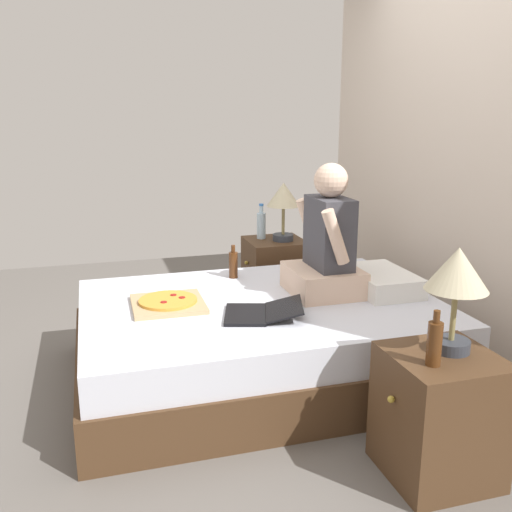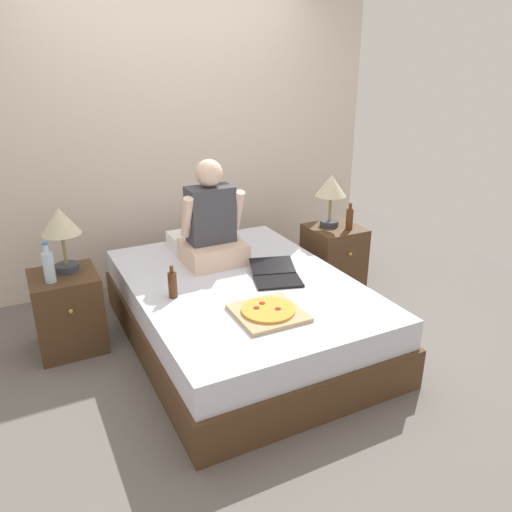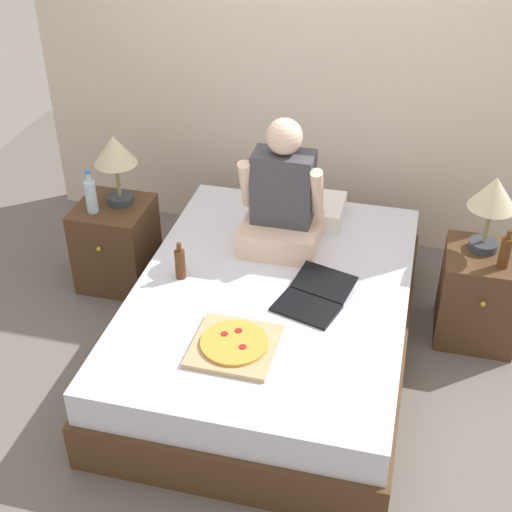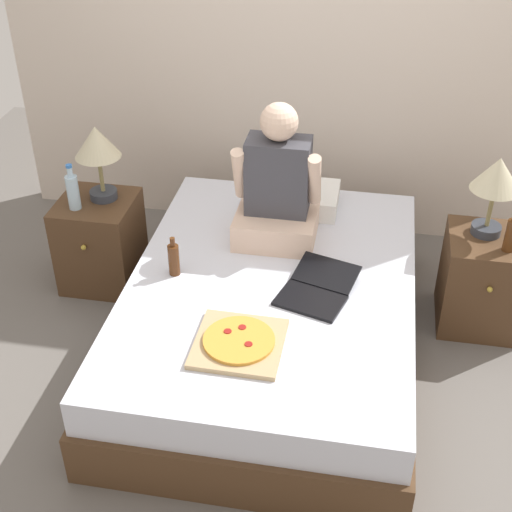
{
  "view_description": "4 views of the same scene",
  "coord_description": "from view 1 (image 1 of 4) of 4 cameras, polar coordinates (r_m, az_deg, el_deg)",
  "views": [
    {
      "loc": [
        3.0,
        -0.91,
        1.55
      ],
      "look_at": [
        0.06,
        -0.04,
        0.76
      ],
      "focal_mm": 40.0,
      "sensor_mm": 36.0,
      "label": 1
    },
    {
      "loc": [
        -1.35,
        -2.88,
        1.92
      ],
      "look_at": [
        0.01,
        -0.22,
        0.73
      ],
      "focal_mm": 35.0,
      "sensor_mm": 36.0,
      "label": 2
    },
    {
      "loc": [
        0.66,
        -3.02,
        2.76
      ],
      "look_at": [
        -0.05,
        -0.16,
        0.76
      ],
      "focal_mm": 50.0,
      "sensor_mm": 36.0,
      "label": 3
    },
    {
      "loc": [
        0.44,
        -2.92,
        2.63
      ],
      "look_at": [
        -0.07,
        -0.05,
        0.64
      ],
      "focal_mm": 50.0,
      "sensor_mm": 36.0,
      "label": 4
    }
  ],
  "objects": [
    {
      "name": "wall_back",
      "position": [
        3.8,
        21.46,
        9.0
      ],
      "size": [
        3.88,
        0.12,
        2.5
      ],
      "primitive_type": "cube",
      "color": "beige",
      "rests_on": "ground"
    },
    {
      "name": "bed",
      "position": [
        3.4,
        0.45,
        -8.33
      ],
      "size": [
        1.49,
        2.09,
        0.47
      ],
      "color": "#4C331E",
      "rests_on": "ground"
    },
    {
      "name": "ground_plane",
      "position": [
        3.49,
        0.44,
        -11.82
      ],
      "size": [
        5.88,
        5.88,
        0.0
      ],
      "primitive_type": "plane",
      "color": "#66605B"
    },
    {
      "name": "laptop",
      "position": [
        3.07,
        0.24,
        -5.68
      ],
      "size": [
        0.42,
        0.49,
        0.07
      ],
      "color": "black",
      "rests_on": "bed"
    },
    {
      "name": "lamp_on_left_nightstand",
      "position": [
        4.37,
        2.76,
        5.74
      ],
      "size": [
        0.26,
        0.26,
        0.45
      ],
      "color": "#333842",
      "rests_on": "nightstand_left"
    },
    {
      "name": "beer_bottle_on_bed",
      "position": [
        3.74,
        -2.29,
        -0.82
      ],
      "size": [
        0.06,
        0.06,
        0.22
      ],
      "color": "#4C2811",
      "rests_on": "bed"
    },
    {
      "name": "pillow",
      "position": [
        3.57,
        12.32,
        -2.44
      ],
      "size": [
        0.52,
        0.34,
        0.12
      ],
      "primitive_type": "cube",
      "color": "white",
      "rests_on": "bed"
    },
    {
      "name": "pizza_box",
      "position": [
        3.26,
        -8.79,
        -4.65
      ],
      "size": [
        0.41,
        0.41,
        0.05
      ],
      "color": "tan",
      "rests_on": "bed"
    },
    {
      "name": "person_seated",
      "position": [
        3.41,
        7.07,
        0.95
      ],
      "size": [
        0.47,
        0.4,
        0.78
      ],
      "color": "beige",
      "rests_on": "bed"
    },
    {
      "name": "nightstand_left",
      "position": [
        4.52,
        1.9,
        -1.83
      ],
      "size": [
        0.44,
        0.47,
        0.56
      ],
      "color": "#4C331E",
      "rests_on": "ground"
    },
    {
      "name": "lamp_on_right_nightstand",
      "position": [
        2.47,
        19.46,
        -1.96
      ],
      "size": [
        0.26,
        0.26,
        0.45
      ],
      "color": "#333842",
      "rests_on": "nightstand_right"
    },
    {
      "name": "beer_bottle",
      "position": [
        2.38,
        17.42,
        -8.26
      ],
      "size": [
        0.06,
        0.06,
        0.23
      ],
      "color": "#512D14",
      "rests_on": "nightstand_right"
    },
    {
      "name": "nightstand_right",
      "position": [
        2.65,
        17.8,
        -14.92
      ],
      "size": [
        0.44,
        0.47,
        0.56
      ],
      "color": "#4C331E",
      "rests_on": "ground"
    },
    {
      "name": "water_bottle",
      "position": [
        4.47,
        0.53,
        3.17
      ],
      "size": [
        0.07,
        0.07,
        0.28
      ],
      "color": "silver",
      "rests_on": "nightstand_left"
    }
  ]
}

